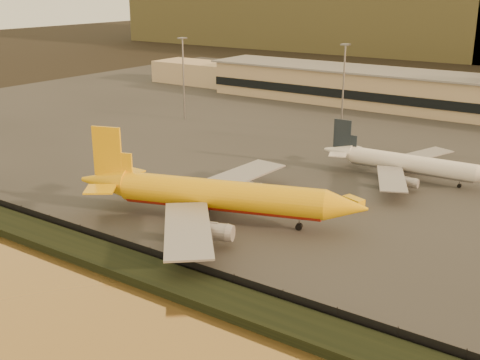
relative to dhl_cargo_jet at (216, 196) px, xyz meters
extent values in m
plane|color=black|center=(-0.49, -6.24, -5.04)|extent=(900.00, 900.00, 0.00)
cube|color=black|center=(-0.49, -23.24, -4.34)|extent=(320.00, 7.00, 1.40)
cube|color=#2D2D2D|center=(-0.49, 88.76, -4.94)|extent=(320.00, 220.00, 0.20)
cube|color=black|center=(-0.49, -19.24, -3.74)|extent=(300.00, 0.05, 2.20)
cube|color=tan|center=(-0.49, 118.76, 1.16)|extent=(160.00, 22.00, 12.00)
cube|color=black|center=(-0.49, 107.56, 0.16)|extent=(160.00, 0.60, 3.00)
cube|color=gray|center=(-0.49, 118.76, 7.46)|extent=(164.00, 24.00, 0.60)
cube|color=tan|center=(-95.49, 122.76, -0.34)|extent=(50.00, 18.00, 9.00)
cylinder|color=slate|center=(-60.49, 63.76, 7.66)|extent=(0.50, 0.50, 25.00)
cube|color=slate|center=(-60.49, 63.76, 20.36)|extent=(2.20, 2.20, 0.40)
cylinder|color=slate|center=(-10.49, 73.76, 7.66)|extent=(0.50, 0.50, 25.00)
cube|color=slate|center=(-10.49, 73.76, 20.36)|extent=(2.20, 2.20, 0.40)
cube|color=brown|center=(-140.49, 333.76, 22.46)|extent=(260.00, 160.00, 55.00)
cylinder|color=#F0B30C|center=(0.94, 0.31, 0.29)|extent=(37.17, 17.00, 5.40)
cylinder|color=#B41B0A|center=(0.94, 0.31, -0.65)|extent=(35.80, 15.55, 4.21)
cone|color=#F0B30C|center=(22.11, 7.41, 0.29)|extent=(8.61, 7.43, 5.40)
cone|color=#F0B30C|center=(-21.22, -7.11, 0.70)|extent=(10.58, 8.09, 5.40)
cube|color=#F0B30C|center=(-20.23, -6.78, 6.64)|extent=(5.55, 2.22, 9.45)
cube|color=#F0B30C|center=(-20.97, -1.33, 1.10)|extent=(5.24, 5.18, 0.32)
cube|color=#F0B30C|center=(-17.53, -11.57, 1.10)|extent=(7.23, 7.21, 0.32)
cube|color=gray|center=(-4.62, 13.62, -0.65)|extent=(8.67, 23.76, 0.32)
cylinder|color=gray|center=(-1.04, 11.12, -2.14)|extent=(6.85, 4.80, 2.97)
cube|color=gray|center=(4.52, -13.65, -0.65)|extent=(20.71, 22.49, 0.32)
cylinder|color=gray|center=(5.87, -9.51, -2.14)|extent=(6.85, 4.80, 2.97)
cylinder|color=black|center=(14.48, 4.85, -4.24)|extent=(1.43, 1.27, 1.19)
cylinder|color=slate|center=(14.48, 4.85, -3.62)|extent=(0.21, 0.21, 2.43)
cylinder|color=black|center=(-1.98, -3.23, -4.24)|extent=(1.43, 1.27, 1.19)
cylinder|color=slate|center=(-1.98, -3.23, -3.62)|extent=(0.21, 0.21, 2.43)
cylinder|color=black|center=(-3.53, 1.38, -4.24)|extent=(1.43, 1.27, 1.19)
cylinder|color=slate|center=(-3.53, 1.38, -3.62)|extent=(0.21, 0.21, 2.43)
cylinder|color=white|center=(20.66, 43.80, -1.18)|extent=(27.83, 4.95, 3.85)
cylinder|color=gray|center=(20.66, 43.80, -1.86)|extent=(27.03, 4.08, 3.00)
cone|color=white|center=(3.36, 43.11, -0.89)|extent=(7.07, 4.12, 3.85)
cube|color=#1B2430|center=(4.13, 43.14, 3.34)|extent=(4.24, 0.48, 6.73)
cube|color=white|center=(4.75, 47.02, -0.61)|extent=(4.69, 4.56, 0.23)
cube|color=white|center=(5.05, 39.33, -0.61)|extent=(4.88, 4.76, 0.23)
cube|color=gray|center=(19.47, 54.34, -1.86)|extent=(10.91, 18.11, 0.23)
cylinder|color=gray|center=(21.49, 51.83, -2.91)|extent=(4.70, 2.30, 2.12)
cube|color=gray|center=(20.32, 33.20, -1.86)|extent=(12.03, 17.99, 0.23)
cylinder|color=gray|center=(22.13, 35.87, -2.91)|extent=(4.70, 2.30, 2.12)
cylinder|color=black|center=(31.23, 44.23, -4.41)|extent=(0.87, 0.71, 0.85)
cylinder|color=slate|center=(31.23, 44.23, -3.97)|extent=(0.20, 0.20, 1.73)
cylinder|color=black|center=(17.85, 41.96, -4.41)|extent=(0.87, 0.71, 0.85)
cylinder|color=slate|center=(17.85, 41.96, -3.97)|extent=(0.20, 0.20, 1.73)
cylinder|color=black|center=(17.71, 45.42, -4.41)|extent=(0.87, 0.71, 0.85)
cylinder|color=slate|center=(17.71, 45.42, -3.97)|extent=(0.20, 0.20, 1.73)
cube|color=#F0B30C|center=(17.59, 20.79, -3.88)|extent=(4.65, 3.26, 1.91)
cube|color=white|center=(-10.27, 25.52, -3.89)|extent=(4.56, 2.88, 1.90)
camera|label=1|loc=(61.58, -81.48, 36.57)|focal=45.00mm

